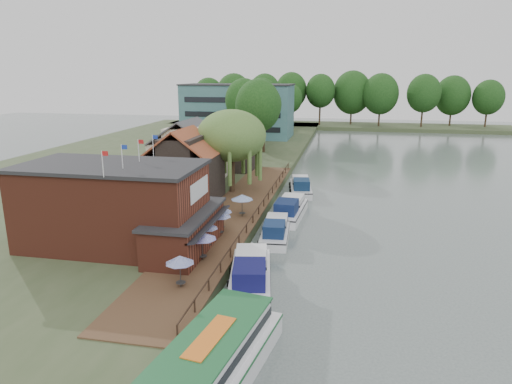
# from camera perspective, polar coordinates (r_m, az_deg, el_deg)

# --- Properties ---
(ground) EXTENTS (260.00, 260.00, 0.00)m
(ground) POSITION_cam_1_polar(r_m,az_deg,el_deg) (39.07, 5.22, -9.10)
(ground) COLOR #4C5856
(ground) RESTS_ON ground
(land_bank) EXTENTS (50.00, 140.00, 1.00)m
(land_bank) POSITION_cam_1_polar(r_m,az_deg,el_deg) (79.65, -13.81, 3.23)
(land_bank) COLOR #384728
(land_bank) RESTS_ON ground
(quay_deck) EXTENTS (6.00, 50.00, 0.10)m
(quay_deck) POSITION_cam_1_polar(r_m,az_deg,el_deg) (49.27, -2.74, -2.66)
(quay_deck) COLOR #47301E
(quay_deck) RESTS_ON land_bank
(quay_rail) EXTENTS (0.20, 49.00, 1.00)m
(quay_rail) POSITION_cam_1_polar(r_m,az_deg,el_deg) (49.04, 0.46, -2.17)
(quay_rail) COLOR black
(quay_rail) RESTS_ON land_bank
(pub) EXTENTS (20.00, 11.00, 7.30)m
(pub) POSITION_cam_1_polar(r_m,az_deg,el_deg) (40.36, -14.96, -1.74)
(pub) COLOR maroon
(pub) RESTS_ON land_bank
(hotel_block) EXTENTS (25.40, 12.40, 12.30)m
(hotel_block) POSITION_cam_1_polar(r_m,az_deg,el_deg) (108.99, -2.25, 10.14)
(hotel_block) COLOR #38666B
(hotel_block) RESTS_ON land_bank
(cottage_a) EXTENTS (8.60, 7.60, 8.50)m
(cottage_a) POSITION_cam_1_polar(r_m,az_deg,el_deg) (53.99, -8.99, 3.32)
(cottage_a) COLOR black
(cottage_a) RESTS_ON land_bank
(cottage_b) EXTENTS (9.60, 8.60, 8.50)m
(cottage_b) POSITION_cam_1_polar(r_m,az_deg,el_deg) (64.24, -8.44, 5.14)
(cottage_b) COLOR beige
(cottage_b) RESTS_ON land_bank
(cottage_c) EXTENTS (7.60, 7.60, 8.50)m
(cottage_c) POSITION_cam_1_polar(r_m,az_deg,el_deg) (71.58, -2.97, 6.24)
(cottage_c) COLOR black
(cottage_c) RESTS_ON land_bank
(willow) EXTENTS (8.60, 8.60, 10.43)m
(willow) POSITION_cam_1_polar(r_m,az_deg,el_deg) (57.18, -3.05, 5.09)
(willow) COLOR #476B2D
(willow) RESTS_ON land_bank
(umbrella_0) EXTENTS (2.04, 2.04, 2.38)m
(umbrella_0) POSITION_cam_1_polar(r_m,az_deg,el_deg) (32.68, -9.45, -9.78)
(umbrella_0) COLOR navy
(umbrella_0) RESTS_ON quay_deck
(umbrella_1) EXTENTS (2.36, 2.36, 2.38)m
(umbrella_1) POSITION_cam_1_polar(r_m,az_deg,el_deg) (36.89, -6.73, -6.77)
(umbrella_1) COLOR navy
(umbrella_1) RESTS_ON quay_deck
(umbrella_2) EXTENTS (1.96, 1.96, 2.38)m
(umbrella_2) POSITION_cam_1_polar(r_m,az_deg,el_deg) (39.21, -6.18, -5.43)
(umbrella_2) COLOR navy
(umbrella_2) RESTS_ON quay_deck
(umbrella_3) EXTENTS (2.14, 2.14, 2.38)m
(umbrella_3) POSITION_cam_1_polar(r_m,az_deg,el_deg) (42.17, -4.56, -3.93)
(umbrella_3) COLOR navy
(umbrella_3) RESTS_ON quay_deck
(umbrella_4) EXTENTS (2.11, 2.11, 2.38)m
(umbrella_4) POSITION_cam_1_polar(r_m,az_deg,el_deg) (43.56, -4.37, -3.32)
(umbrella_4) COLOR #1B3397
(umbrella_4) RESTS_ON quay_deck
(umbrella_5) EXTENTS (2.35, 2.35, 2.38)m
(umbrella_5) POSITION_cam_1_polar(r_m,az_deg,el_deg) (47.66, -1.75, -1.69)
(umbrella_5) COLOR navy
(umbrella_5) RESTS_ON quay_deck
(cruiser_0) EXTENTS (5.14, 10.82, 2.54)m
(cruiser_0) POSITION_cam_1_polar(r_m,az_deg,el_deg) (34.95, -0.69, -9.72)
(cruiser_0) COLOR white
(cruiser_0) RESTS_ON ground
(cruiser_1) EXTENTS (3.59, 9.21, 2.15)m
(cruiser_1) POSITION_cam_1_polar(r_m,az_deg,el_deg) (44.55, 2.47, -4.52)
(cruiser_1) COLOR white
(cruiser_1) RESTS_ON ground
(cruiser_2) EXTENTS (3.78, 10.18, 2.43)m
(cruiser_2) POSITION_cam_1_polar(r_m,az_deg,el_deg) (50.96, 4.22, -1.89)
(cruiser_2) COLOR white
(cruiser_2) RESTS_ON ground
(cruiser_3) EXTENTS (4.40, 9.74, 2.26)m
(cruiser_3) POSITION_cam_1_polar(r_m,az_deg,el_deg) (61.63, 5.62, 0.91)
(cruiser_3) COLOR silver
(cruiser_3) RESTS_ON ground
(tour_boat) EXTENTS (6.10, 14.35, 3.03)m
(tour_boat) POSITION_cam_1_polar(r_m,az_deg,el_deg) (24.23, -6.44, -21.26)
(tour_boat) COLOR silver
(tour_boat) RESTS_ON ground
(swan) EXTENTS (0.44, 0.44, 0.44)m
(swan) POSITION_cam_1_polar(r_m,az_deg,el_deg) (28.07, -5.77, -18.89)
(swan) COLOR white
(swan) RESTS_ON ground
(bank_tree_0) EXTENTS (7.99, 7.99, 13.80)m
(bank_tree_0) POSITION_cam_1_polar(r_m,az_deg,el_deg) (80.77, 0.28, 9.11)
(bank_tree_0) COLOR #143811
(bank_tree_0) RESTS_ON land_bank
(bank_tree_1) EXTENTS (6.73, 6.73, 12.79)m
(bank_tree_1) POSITION_cam_1_polar(r_m,az_deg,el_deg) (87.16, 0.97, 9.19)
(bank_tree_1) COLOR #143811
(bank_tree_1) RESTS_ON land_bank
(bank_tree_2) EXTENTS (7.65, 7.65, 13.74)m
(bank_tree_2) POSITION_cam_1_polar(r_m,az_deg,el_deg) (94.62, -1.50, 9.90)
(bank_tree_2) COLOR #143811
(bank_tree_2) RESTS_ON land_bank
(bank_tree_3) EXTENTS (8.38, 8.38, 13.58)m
(bank_tree_3) POSITION_cam_1_polar(r_m,az_deg,el_deg) (117.84, 0.72, 10.81)
(bank_tree_3) COLOR #143811
(bank_tree_3) RESTS_ON land_bank
(bank_tree_4) EXTENTS (8.28, 8.28, 14.64)m
(bank_tree_4) POSITION_cam_1_polar(r_m,az_deg,el_deg) (123.22, 1.10, 11.22)
(bank_tree_4) COLOR #143811
(bank_tree_4) RESTS_ON land_bank
(bank_tree_5) EXTENTS (7.04, 7.04, 11.99)m
(bank_tree_5) POSITION_cam_1_polar(r_m,az_deg,el_deg) (128.96, 4.22, 10.75)
(bank_tree_5) COLOR #143811
(bank_tree_5) RESTS_ON land_bank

